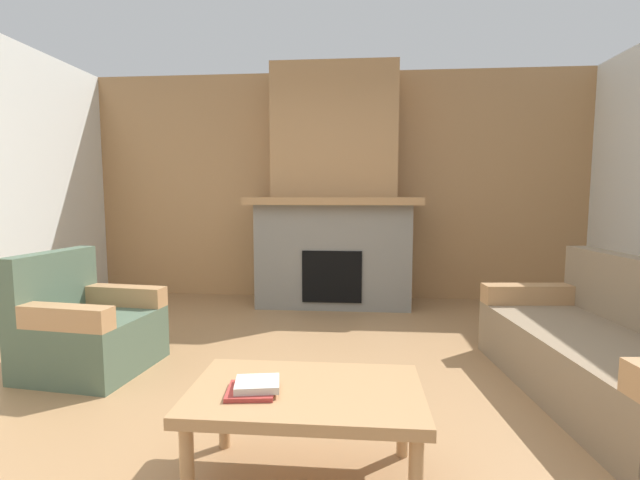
{
  "coord_description": "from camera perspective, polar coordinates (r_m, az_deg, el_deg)",
  "views": [
    {
      "loc": [
        0.27,
        -2.43,
        1.26
      ],
      "look_at": [
        -0.03,
        1.07,
        0.9
      ],
      "focal_mm": 24.81,
      "sensor_mm": 36.0,
      "label": 1
    }
  ],
  "objects": [
    {
      "name": "coffee_table",
      "position": [
        2.03,
        -1.81,
        -19.95
      ],
      "size": [
        1.0,
        0.6,
        0.43
      ],
      "color": "tan",
      "rests_on": "ground"
    },
    {
      "name": "wall_back_wood_panel",
      "position": [
        5.44,
        2.04,
        6.84
      ],
      "size": [
        6.0,
        0.12,
        2.7
      ],
      "primitive_type": "cube",
      "color": "#A87A4C",
      "rests_on": "ground"
    },
    {
      "name": "armchair",
      "position": [
        3.65,
        -27.93,
        -10.15
      ],
      "size": [
        0.84,
        0.84,
        0.85
      ],
      "color": "#4C604C",
      "rests_on": "ground"
    },
    {
      "name": "ground",
      "position": [
        2.75,
        -1.39,
        -21.35
      ],
      "size": [
        9.0,
        9.0,
        0.0
      ],
      "primitive_type": "plane",
      "color": "#9E754C"
    },
    {
      "name": "book_stack_near_edge",
      "position": [
        1.98,
        -8.45,
        -18.25
      ],
      "size": [
        0.24,
        0.21,
        0.05
      ],
      "color": "#B23833",
      "rests_on": "coffee_table"
    },
    {
      "name": "fireplace",
      "position": [
        5.06,
        1.82,
        4.8
      ],
      "size": [
        1.9,
        0.82,
        2.7
      ],
      "color": "gray",
      "rests_on": "ground"
    },
    {
      "name": "couch",
      "position": [
        3.31,
        33.42,
        -12.2
      ],
      "size": [
        1.01,
        1.87,
        0.85
      ],
      "color": "#847056",
      "rests_on": "ground"
    }
  ]
}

